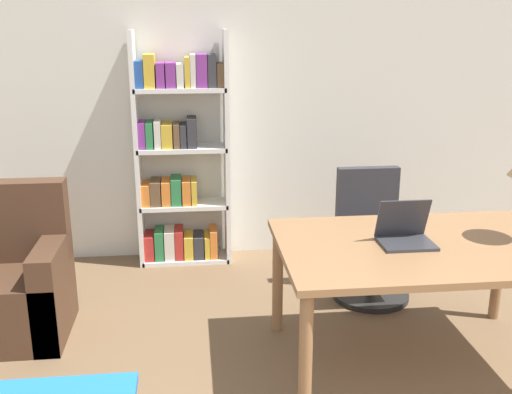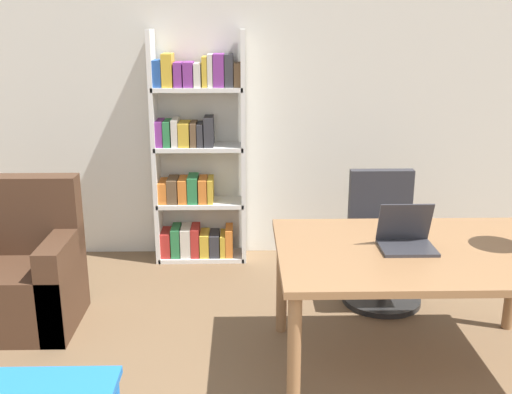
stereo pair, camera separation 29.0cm
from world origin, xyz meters
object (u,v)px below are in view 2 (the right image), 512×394
(desk, at_px, (423,263))
(armchair, at_px, (18,278))
(laptop, at_px, (406,238))
(office_chair, at_px, (382,244))
(bookshelf, at_px, (196,158))

(desk, height_order, armchair, armchair)
(laptop, relative_size, armchair, 0.31)
(desk, distance_m, laptop, 0.17)
(desk, relative_size, office_chair, 1.73)
(laptop, bearing_deg, bookshelf, 126.64)
(desk, distance_m, office_chair, 0.99)
(office_chair, relative_size, bookshelf, 0.49)
(desk, xyz_separation_m, armchair, (-2.52, 0.63, -0.35))
(laptop, relative_size, office_chair, 0.32)
(armchair, distance_m, bookshelf, 1.70)
(laptop, xyz_separation_m, office_chair, (0.10, 0.93, -0.39))
(office_chair, distance_m, bookshelf, 1.69)
(office_chair, height_order, armchair, armchair)
(office_chair, xyz_separation_m, bookshelf, (-1.40, 0.82, 0.46))
(laptop, distance_m, armchair, 2.54)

